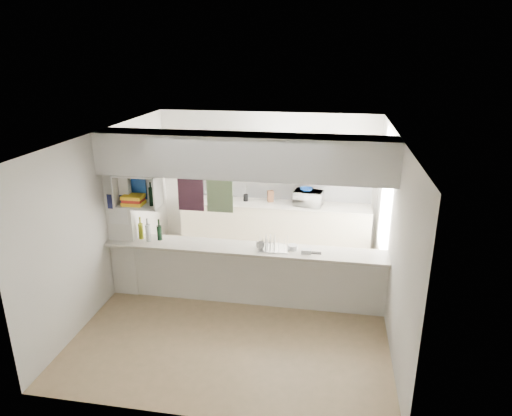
% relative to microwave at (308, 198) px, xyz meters
% --- Properties ---
extents(floor, '(4.80, 4.80, 0.00)m').
position_rel_microwave_xyz_m(floor, '(-0.82, -2.08, -1.06)').
color(floor, '#978058').
rests_on(floor, ground).
extents(ceiling, '(4.80, 4.80, 0.00)m').
position_rel_microwave_xyz_m(ceiling, '(-0.82, -2.08, 1.54)').
color(ceiling, white).
rests_on(ceiling, wall_back).
extents(wall_back, '(4.20, 0.00, 4.20)m').
position_rel_microwave_xyz_m(wall_back, '(-0.82, 0.32, 0.24)').
color(wall_back, silver).
rests_on(wall_back, floor).
extents(wall_left, '(0.00, 4.80, 4.80)m').
position_rel_microwave_xyz_m(wall_left, '(-2.92, -2.08, 0.24)').
color(wall_left, silver).
rests_on(wall_left, floor).
extents(wall_right, '(0.00, 4.80, 4.80)m').
position_rel_microwave_xyz_m(wall_right, '(1.28, -2.08, 0.24)').
color(wall_right, silver).
rests_on(wall_right, floor).
extents(servery_partition, '(4.20, 0.50, 2.60)m').
position_rel_microwave_xyz_m(servery_partition, '(-1.00, -2.08, 0.60)').
color(servery_partition, silver).
rests_on(servery_partition, floor).
extents(cubby_shelf, '(0.65, 0.35, 0.50)m').
position_rel_microwave_xyz_m(cubby_shelf, '(-2.39, -2.14, 0.65)').
color(cubby_shelf, white).
rests_on(cubby_shelf, bulkhead).
extents(kitchen_run, '(3.60, 0.63, 2.24)m').
position_rel_microwave_xyz_m(kitchen_run, '(-0.66, 0.06, -0.24)').
color(kitchen_run, beige).
rests_on(kitchen_run, floor).
extents(microwave, '(0.57, 0.43, 0.29)m').
position_rel_microwave_xyz_m(microwave, '(0.00, 0.00, 0.00)').
color(microwave, white).
rests_on(microwave, bench_top).
extents(bowl, '(0.23, 0.23, 0.06)m').
position_rel_microwave_xyz_m(bowl, '(-0.04, -0.02, 0.17)').
color(bowl, navy).
rests_on(bowl, microwave).
extents(dish_rack, '(0.46, 0.36, 0.23)m').
position_rel_microwave_xyz_m(dish_rack, '(-0.39, -2.07, -0.05)').
color(dish_rack, silver).
rests_on(dish_rack, breakfast_bar).
extents(cup, '(0.16, 0.16, 0.10)m').
position_rel_microwave_xyz_m(cup, '(-0.57, -2.12, -0.08)').
color(cup, white).
rests_on(cup, dish_rack).
extents(wine_bottles, '(0.52, 0.15, 0.37)m').
position_rel_microwave_xyz_m(wine_bottles, '(-2.37, -2.07, -0.01)').
color(wine_bottles, black).
rests_on(wine_bottles, breakfast_bar).
extents(plastic_tubs, '(0.49, 0.22, 0.07)m').
position_rel_microwave_xyz_m(plastic_tubs, '(-0.01, -2.08, -0.11)').
color(plastic_tubs, silver).
rests_on(plastic_tubs, breakfast_bar).
extents(utensil_jar, '(0.10, 0.10, 0.13)m').
position_rel_microwave_xyz_m(utensil_jar, '(-1.21, 0.07, -0.08)').
color(utensil_jar, black).
rests_on(utensil_jar, bench_top).
extents(knife_block, '(0.14, 0.12, 0.22)m').
position_rel_microwave_xyz_m(knife_block, '(-0.73, 0.10, -0.03)').
color(knife_block, brown).
rests_on(knife_block, bench_top).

